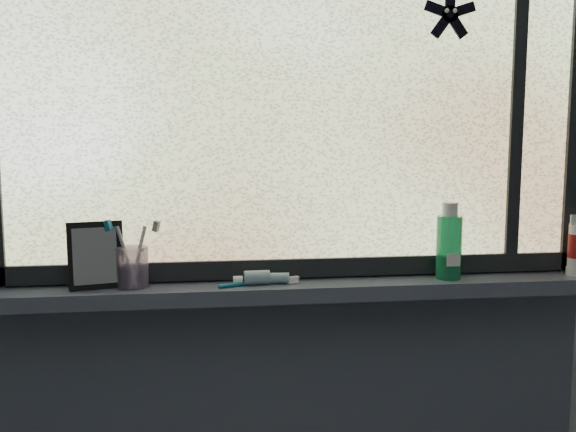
# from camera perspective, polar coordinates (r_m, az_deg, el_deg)

# --- Properties ---
(wall_back) EXTENTS (3.00, 0.01, 2.50)m
(wall_back) POSITION_cam_1_polar(r_m,az_deg,el_deg) (1.73, 0.81, 2.09)
(wall_back) COLOR #9EA3A8
(wall_back) RESTS_ON ground
(windowsill) EXTENTS (1.62, 0.14, 0.04)m
(windowsill) POSITION_cam_1_polar(r_m,az_deg,el_deg) (1.70, 1.17, -6.58)
(windowsill) COLOR #464B5D
(windowsill) RESTS_ON wall_back
(window_pane) EXTENTS (1.50, 0.01, 1.00)m
(window_pane) POSITION_cam_1_polar(r_m,az_deg,el_deg) (1.70, 0.94, 11.45)
(window_pane) COLOR silver
(window_pane) RESTS_ON wall_back
(frame_bottom) EXTENTS (1.60, 0.03, 0.05)m
(frame_bottom) POSITION_cam_1_polar(r_m,az_deg,el_deg) (1.73, 0.93, -4.59)
(frame_bottom) COLOR black
(frame_bottom) RESTS_ON windowsill
(frame_mullion) EXTENTS (0.03, 0.03, 1.00)m
(frame_mullion) POSITION_cam_1_polar(r_m,az_deg,el_deg) (1.88, 19.68, 10.64)
(frame_mullion) COLOR black
(frame_mullion) RESTS_ON wall_back
(starfish_sticker) EXTENTS (0.15, 0.02, 0.15)m
(starfish_sticker) POSITION_cam_1_polar(r_m,az_deg,el_deg) (1.82, 14.19, 17.01)
(starfish_sticker) COLOR black
(starfish_sticker) RESTS_ON window_pane
(vanity_mirror) EXTENTS (0.15, 0.10, 0.17)m
(vanity_mirror) POSITION_cam_1_polar(r_m,az_deg,el_deg) (1.68, -16.72, -3.35)
(vanity_mirror) COLOR black
(vanity_mirror) RESTS_ON windowsill
(toothpaste_tube) EXTENTS (0.21, 0.05, 0.04)m
(toothpaste_tube) POSITION_cam_1_polar(r_m,az_deg,el_deg) (1.67, -2.04, -5.47)
(toothpaste_tube) COLOR silver
(toothpaste_tube) RESTS_ON windowsill
(toothbrush_cup) EXTENTS (0.10, 0.10, 0.10)m
(toothbrush_cup) POSITION_cam_1_polar(r_m,az_deg,el_deg) (1.68, -13.64, -4.44)
(toothbrush_cup) COLOR #B698C9
(toothbrush_cup) RESTS_ON windowsill
(toothbrush_lying) EXTENTS (0.23, 0.10, 0.02)m
(toothbrush_lying) POSITION_cam_1_polar(r_m,az_deg,el_deg) (1.67, -3.12, -5.85)
(toothbrush_lying) COLOR #0E5E7E
(toothbrush_lying) RESTS_ON windowsill
(mouthwash_bottle) EXTENTS (0.08, 0.08, 0.17)m
(mouthwash_bottle) POSITION_cam_1_polar(r_m,az_deg,el_deg) (1.77, 14.13, -2.15)
(mouthwash_bottle) COLOR #1D955B
(mouthwash_bottle) RESTS_ON windowsill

